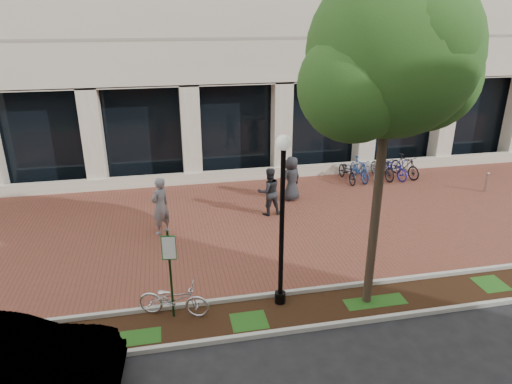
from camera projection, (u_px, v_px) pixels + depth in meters
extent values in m
plane|color=black|center=(261.00, 223.00, 16.19)|extent=(120.00, 120.00, 0.00)
cube|color=brown|center=(261.00, 223.00, 16.18)|extent=(40.00, 9.00, 0.01)
cube|color=black|center=(305.00, 310.00, 11.40)|extent=(40.00, 1.50, 0.01)
cube|color=#ABAAA1|center=(296.00, 292.00, 12.06)|extent=(40.00, 0.12, 0.12)
cube|color=#ABAAA1|center=(314.00, 327.00, 10.69)|extent=(40.00, 0.12, 0.12)
cube|color=black|center=(234.00, 128.00, 20.52)|extent=(40.00, 0.15, 4.20)
cube|color=beige|center=(239.00, 175.00, 20.20)|extent=(40.00, 0.25, 0.50)
cube|color=beige|center=(237.00, 132.00, 19.89)|extent=(0.80, 0.80, 4.20)
cube|color=#123313|center=(171.00, 275.00, 10.75)|extent=(0.05, 0.05, 2.34)
cube|color=#186225|center=(169.00, 248.00, 10.45)|extent=(0.34, 0.02, 0.62)
cube|color=white|center=(169.00, 248.00, 10.44)|extent=(0.30, 0.01, 0.56)
cylinder|color=black|center=(280.00, 297.00, 11.67)|extent=(0.28, 0.28, 0.30)
cylinder|color=black|center=(282.00, 231.00, 10.97)|extent=(0.12, 0.12, 4.10)
sphere|color=silver|center=(284.00, 143.00, 10.17)|extent=(0.36, 0.36, 0.36)
cylinder|color=#433226|center=(374.00, 225.00, 11.00)|extent=(0.22, 0.22, 4.36)
sphere|color=#274D18|center=(392.00, 52.00, 9.54)|extent=(3.64, 3.64, 3.64)
sphere|color=#274D18|center=(423.00, 75.00, 10.26)|extent=(2.55, 2.55, 2.55)
sphere|color=#274D18|center=(354.00, 86.00, 9.35)|extent=(2.37, 2.37, 2.37)
imported|color=silver|center=(174.00, 299.00, 11.07)|extent=(1.87, 1.14, 0.93)
imported|color=slate|center=(160.00, 206.00, 15.08)|extent=(0.85, 0.84, 1.97)
imported|color=#232428|center=(269.00, 192.00, 16.55)|extent=(0.95, 0.78, 1.79)
imported|color=#242428|center=(291.00, 179.00, 17.86)|extent=(1.03, 0.90, 1.78)
cylinder|color=#B5B5BA|center=(486.00, 183.00, 18.84)|extent=(0.11, 0.11, 0.75)
sphere|color=#B5B5BA|center=(488.00, 174.00, 18.68)|extent=(0.12, 0.12, 0.12)
imported|color=black|center=(347.00, 171.00, 20.02)|extent=(0.66, 1.80, 0.94)
imported|color=#21499A|center=(359.00, 169.00, 20.11)|extent=(0.62, 1.76, 1.04)
imported|color=#B1B0B5|center=(371.00, 169.00, 20.23)|extent=(0.84, 1.85, 0.94)
imported|color=black|center=(382.00, 168.00, 20.32)|extent=(0.79, 1.79, 1.04)
imported|color=#24219B|center=(394.00, 168.00, 20.44)|extent=(1.02, 1.88, 0.94)
imported|color=black|center=(405.00, 166.00, 20.52)|extent=(0.96, 1.80, 1.04)
cylinder|color=#B5B5BA|center=(376.00, 171.00, 20.31)|extent=(0.04, 0.04, 0.80)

